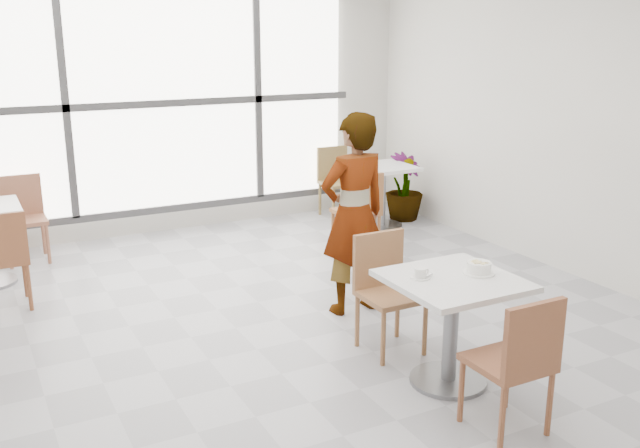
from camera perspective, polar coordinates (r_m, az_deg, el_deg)
name	(u,v)px	position (r m, az deg, el deg)	size (l,w,h in m)	color
floor	(302,340)	(5.51, -1.46, -9.31)	(7.00, 7.00, 0.00)	#9E9EA5
wall_back	(166,103)	(8.33, -12.37, 9.56)	(6.00, 6.00, 0.00)	silver
wall_right	(598,122)	(6.92, 21.57, 7.69)	(7.00, 7.00, 0.00)	silver
window	(167,103)	(8.27, -12.25, 9.53)	(4.60, 0.07, 2.52)	white
main_table	(452,310)	(4.76, 10.59, -6.88)	(0.80, 0.80, 0.75)	silver
chair_near	(518,357)	(4.26, 15.72, -10.32)	(0.42, 0.42, 0.87)	brown
chair_far	(386,284)	(5.24, 5.32, -4.82)	(0.42, 0.42, 0.87)	#93623D
oatmeal_bowl	(479,268)	(4.78, 12.73, -3.45)	(0.21, 0.21, 0.10)	white
coffee_cup	(421,274)	(4.63, 8.14, -4.00)	(0.16, 0.13, 0.07)	white
person	(354,215)	(5.79, 2.74, 0.77)	(0.61, 0.40, 1.68)	black
bg_table_right	(382,187)	(8.44, 5.00, 2.96)	(0.70, 0.70, 0.75)	white
bg_chair_left_near	(1,254)	(6.46, -24.37, -2.23)	(0.42, 0.42, 0.87)	brown
bg_chair_left_far	(23,212)	(7.82, -22.87, 0.88)	(0.42, 0.42, 0.87)	#9B5F46
bg_chair_right_near	(360,207)	(7.44, 3.24, 1.38)	(0.42, 0.42, 0.87)	brown
bg_chair_right_far	(336,177)	(8.97, 1.30, 3.85)	(0.42, 0.42, 0.87)	olive
plant_right	(404,187)	(8.83, 6.83, 3.00)	(0.47, 0.47, 0.83)	#447341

